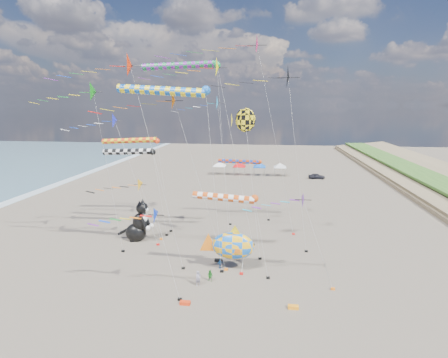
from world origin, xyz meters
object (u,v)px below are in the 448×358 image
parked_car (317,176)px  child_green (210,276)px  fish_inflatable (232,246)px  child_blue (220,264)px  cat_inflatable (138,220)px  person_adult (198,278)px

parked_car → child_green: bearing=157.6°
fish_inflatable → child_blue: size_ratio=5.94×
cat_inflatable → child_blue: bearing=-25.4°
fish_inflatable → child_green: fish_inflatable is taller
parked_car → person_adult: bearing=156.9°
fish_inflatable → person_adult: (-2.90, -3.79, -1.96)m
child_green → person_adult: bearing=-118.0°
child_blue → parked_car: bearing=44.3°
child_green → child_blue: 3.03m
person_adult → child_blue: person_adult is taller
fish_inflatable → parked_car: (14.93, 49.29, -2.06)m
child_blue → cat_inflatable: bearing=123.1°
cat_inflatable → child_green: size_ratio=4.60×
parked_car → fish_inflatable: bearing=158.6°
fish_inflatable → child_green: (-1.89, -2.86, -2.11)m
child_green → cat_inflatable: bearing=158.4°
person_adult → parked_car: size_ratio=0.39×
child_blue → person_adult: bearing=-139.3°
child_green → fish_inflatable: bearing=75.6°
cat_inflatable → fish_inflatable: (12.94, -6.67, -0.03)m
cat_inflatable → parked_car: bearing=60.9°
fish_inflatable → child_blue: (-1.34, 0.12, -2.21)m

